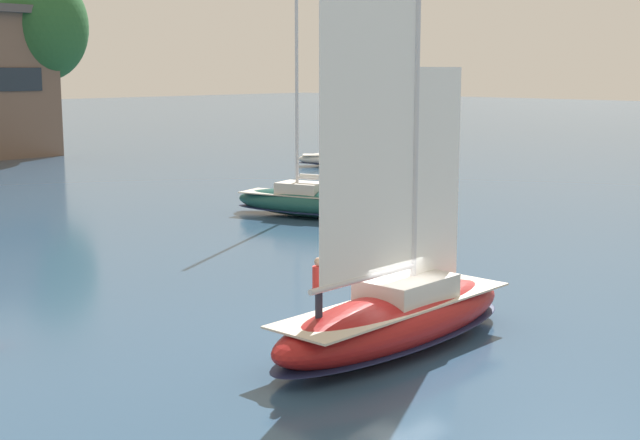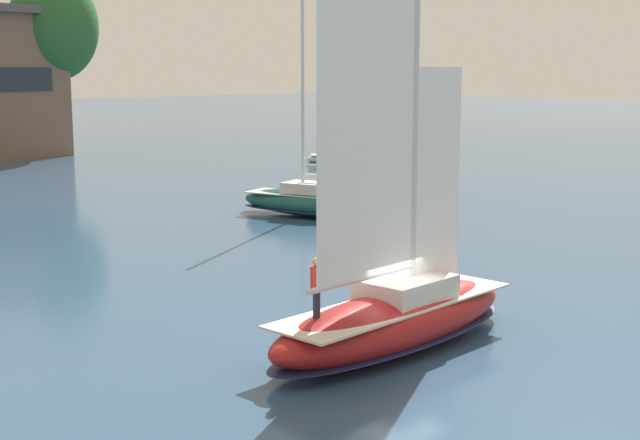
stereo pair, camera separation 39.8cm
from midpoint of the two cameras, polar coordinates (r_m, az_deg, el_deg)
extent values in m
plane|color=#2D4C6B|center=(26.05, 4.40, -8.15)|extent=(400.00, 400.00, 0.00)
cylinder|color=brown|center=(88.02, -17.18, 7.01)|extent=(0.73, 0.73, 9.12)
ellipsoid|color=#285B2D|center=(88.04, -17.42, 11.77)|extent=(8.21, 8.21, 10.03)
ellipsoid|color=maroon|center=(25.81, 4.43, -6.40)|extent=(9.73, 2.84, 1.65)
ellipsoid|color=#19234C|center=(25.94, 4.42, -7.37)|extent=(9.83, 2.87, 0.20)
cube|color=beige|center=(25.69, 4.44, -5.37)|extent=(8.56, 2.39, 0.06)
cube|color=beige|center=(25.96, 5.12, -4.37)|extent=(2.74, 1.94, 0.68)
cylinder|color=silver|center=(25.43, 5.72, 8.36)|extent=(0.19, 0.19, 12.12)
cylinder|color=silver|center=(24.38, 2.42, -3.74)|extent=(4.37, 0.22, 0.16)
cube|color=white|center=(23.86, 2.78, 8.02)|extent=(4.01, 0.08, 9.94)
cube|color=white|center=(26.57, 7.13, 2.49)|extent=(2.13, 0.05, 6.67)
cylinder|color=#232838|center=(23.64, -0.56, -5.52)|extent=(0.20, 0.20, 0.85)
cylinder|color=red|center=(23.45, -0.56, -3.75)|extent=(0.34, 0.34, 0.65)
sphere|color=tan|center=(23.35, -0.57, -2.69)|extent=(0.24, 0.24, 0.24)
ellipsoid|color=white|center=(74.08, 1.02, 3.92)|extent=(5.88, 6.23, 1.14)
ellipsoid|color=#19234C|center=(74.12, 1.02, 3.68)|extent=(5.94, 6.29, 0.14)
cube|color=#BCB7A8|center=(74.05, 1.02, 4.19)|extent=(5.12, 5.43, 0.06)
cube|color=silver|center=(74.03, 0.76, 4.39)|extent=(2.23, 2.27, 0.47)
cylinder|color=silver|center=(73.78, 0.61, 7.45)|extent=(0.13, 0.13, 8.37)
cylinder|color=silver|center=(73.99, 1.78, 4.72)|extent=(2.10, 2.31, 0.11)
cylinder|color=white|center=(73.98, 1.78, 4.79)|extent=(1.95, 2.14, 0.18)
ellipsoid|color=#194C47|center=(48.46, -0.97, 1.10)|extent=(4.75, 9.20, 1.51)
ellipsoid|color=#19234C|center=(48.52, -0.97, 0.62)|extent=(4.80, 9.30, 0.18)
cube|color=#BCB7A8|center=(48.40, -0.97, 1.62)|extent=(4.08, 8.07, 0.06)
cube|color=beige|center=(48.56, -1.43, 2.05)|extent=(2.33, 2.85, 0.62)
cylinder|color=silver|center=(48.28, -1.73, 8.24)|extent=(0.18, 0.18, 11.08)
cylinder|color=silver|center=(47.67, 0.38, 2.61)|extent=(1.21, 3.89, 0.15)
cylinder|color=white|center=(47.66, 0.38, 2.74)|extent=(1.19, 3.52, 0.24)
camera|label=1|loc=(0.20, -90.42, -0.07)|focal=50.00mm
camera|label=2|loc=(0.20, 89.58, 0.07)|focal=50.00mm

